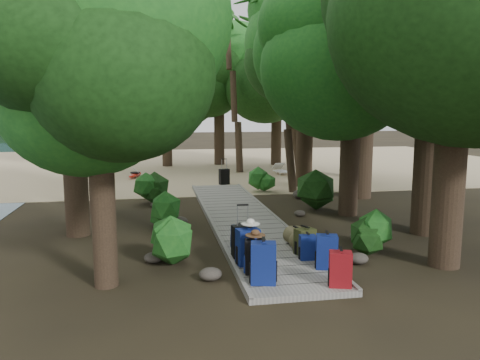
{
  "coord_description": "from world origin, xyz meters",
  "views": [
    {
      "loc": [
        -2.46,
        -12.19,
        3.18
      ],
      "look_at": [
        0.19,
        2.4,
        1.0
      ],
      "focal_mm": 35.0,
      "sensor_mm": 36.0,
      "label": 1
    }
  ],
  "objects": [
    {
      "name": "sand_beach",
      "position": [
        0.0,
        16.0,
        0.01
      ],
      "size": [
        40.0,
        22.0,
        0.02
      ],
      "primitive_type": "cube",
      "color": "tan",
      "rests_on": "ground"
    },
    {
      "name": "rock_right_b",
      "position": [
        2.46,
        -1.62,
        0.12
      ],
      "size": [
        0.43,
        0.38,
        0.23
      ],
      "primitive_type": null,
      "color": "#4C473F",
      "rests_on": "ground"
    },
    {
      "name": "shrub_right_b",
      "position": [
        2.73,
        2.02,
        0.64
      ],
      "size": [
        1.42,
        1.42,
        1.28
      ],
      "primitive_type": null,
      "color": "#18511A",
      "rests_on": "ground"
    },
    {
      "name": "tree_right_f",
      "position": [
        6.93,
        9.1,
        5.44
      ],
      "size": [
        6.09,
        6.09,
        10.88
      ],
      "primitive_type": null,
      "color": "black",
      "rests_on": "ground"
    },
    {
      "name": "tree_back_a",
      "position": [
        -1.78,
        15.29,
        4.11
      ],
      "size": [
        4.74,
        4.74,
        8.21
      ],
      "primitive_type": null,
      "color": "black",
      "rests_on": "ground"
    },
    {
      "name": "backpack_right_a",
      "position": [
        0.69,
        -4.73,
        0.47
      ],
      "size": [
        0.45,
        0.38,
        0.69
      ],
      "primitive_type": null,
      "rotation": [
        0.0,
        0.0,
        -0.3
      ],
      "color": "maroon",
      "rests_on": "boardwalk"
    },
    {
      "name": "tree_right_b",
      "position": [
        4.48,
        -1.28,
        5.45
      ],
      "size": [
        6.11,
        6.11,
        10.9
      ],
      "primitive_type": null,
      "color": "black",
      "rests_on": "ground"
    },
    {
      "name": "duffel_right_khaki",
      "position": [
        0.7,
        -2.15,
        0.32
      ],
      "size": [
        0.55,
        0.69,
        0.4
      ],
      "primitive_type": null,
      "rotation": [
        0.0,
        0.0,
        0.29
      ],
      "color": "brown",
      "rests_on": "boardwalk"
    },
    {
      "name": "backpack_right_c",
      "position": [
        0.61,
        -3.16,
        0.4
      ],
      "size": [
        0.35,
        0.26,
        0.57
      ],
      "primitive_type": null,
      "rotation": [
        0.0,
        0.0,
        -0.09
      ],
      "color": "navy",
      "rests_on": "boardwalk"
    },
    {
      "name": "backpack_left_d",
      "position": [
        -0.63,
        -1.98,
        0.39
      ],
      "size": [
        0.41,
        0.35,
        0.53
      ],
      "primitive_type": null,
      "rotation": [
        0.0,
        0.0,
        -0.32
      ],
      "color": "navy",
      "rests_on": "boardwalk"
    },
    {
      "name": "shrub_right_c",
      "position": [
        1.74,
        5.72,
        0.39
      ],
      "size": [
        0.87,
        0.87,
        0.79
      ],
      "primitive_type": null,
      "color": "#18511A",
      "rests_on": "ground"
    },
    {
      "name": "suitcase_on_boardwalk",
      "position": [
        -0.69,
        -2.77,
        0.46
      ],
      "size": [
        0.47,
        0.29,
        0.69
      ],
      "primitive_type": null,
      "rotation": [
        0.0,
        0.0,
        0.12
      ],
      "color": "black",
      "rests_on": "boardwalk"
    },
    {
      "name": "backpack_left_c",
      "position": [
        -0.68,
        -3.26,
        0.53
      ],
      "size": [
        0.49,
        0.39,
        0.81
      ],
      "primitive_type": null,
      "rotation": [
        0.0,
        0.0,
        0.18
      ],
      "color": "navy",
      "rests_on": "boardwalk"
    },
    {
      "name": "tree_left_b",
      "position": [
        -4.48,
        0.17,
        4.31
      ],
      "size": [
        4.79,
        4.79,
        8.62
      ],
      "primitive_type": null,
      "color": "black",
      "rests_on": "ground"
    },
    {
      "name": "kayak",
      "position": [
        -3.45,
        10.75,
        0.19
      ],
      "size": [
        1.58,
        3.44,
        0.34
      ],
      "primitive_type": "ellipsoid",
      "rotation": [
        0.0,
        0.0,
        -0.26
      ],
      "color": "red",
      "rests_on": "sand_beach"
    },
    {
      "name": "rock_right_c",
      "position": [
        1.84,
        1.25,
        0.09
      ],
      "size": [
        0.34,
        0.31,
        0.19
      ],
      "primitive_type": null,
      "color": "#4C473F",
      "rests_on": "ground"
    },
    {
      "name": "shrub_left_c",
      "position": [
        -2.64,
        4.05,
        0.51
      ],
      "size": [
        1.14,
        1.14,
        1.03
      ],
      "primitive_type": null,
      "color": "#18511A",
      "rests_on": "ground"
    },
    {
      "name": "palm_right_c",
      "position": [
        2.15,
        12.01,
        3.95
      ],
      "size": [
        4.97,
        4.97,
        7.9
      ],
      "primitive_type": null,
      "color": "#0F3912",
      "rests_on": "ground"
    },
    {
      "name": "backpack_right_b",
      "position": [
        0.8,
        -3.77,
        0.49
      ],
      "size": [
        0.47,
        0.39,
        0.74
      ],
      "primitive_type": null,
      "rotation": [
        0.0,
        0.0,
        -0.27
      ],
      "color": "navy",
      "rests_on": "boardwalk"
    },
    {
      "name": "tree_right_c",
      "position": [
        3.38,
        1.2,
        4.17
      ],
      "size": [
        4.82,
        4.82,
        8.34
      ],
      "primitive_type": null,
      "color": "black",
      "rests_on": "ground"
    },
    {
      "name": "hat_brown",
      "position": [
        -0.63,
        -3.75,
        0.9
      ],
      "size": [
        0.38,
        0.38,
        0.12
      ],
      "primitive_type": null,
      "color": "#51351E",
      "rests_on": "backpack_left_b"
    },
    {
      "name": "backpack_left_a",
      "position": [
        -0.61,
        -4.35,
        0.54
      ],
      "size": [
        0.5,
        0.4,
        0.84
      ],
      "primitive_type": null,
      "rotation": [
        0.0,
        0.0,
        -0.22
      ],
      "color": "navy",
      "rests_on": "boardwalk"
    },
    {
      "name": "rock_left_b",
      "position": [
        -2.55,
        -2.46,
        0.11
      ],
      "size": [
        0.41,
        0.37,
        0.22
      ],
      "primitive_type": null,
      "color": "#4C473F",
      "rests_on": "ground"
    },
    {
      "name": "tree_left_a",
      "position": [
        -3.41,
        -3.65,
        3.12
      ],
      "size": [
        3.75,
        3.75,
        6.25
      ],
      "primitive_type": null,
      "color": "black",
      "rests_on": "ground"
    },
    {
      "name": "backpack_left_b",
      "position": [
        -0.64,
        -3.8,
        0.48
      ],
      "size": [
        0.43,
        0.33,
        0.73
      ],
      "primitive_type": null,
      "rotation": [
        0.0,
        0.0,
        -0.14
      ],
      "color": "black",
      "rests_on": "boardwalk"
    },
    {
      "name": "tree_left_c",
      "position": [
        -4.23,
        2.67,
        4.09
      ],
      "size": [
        4.7,
        4.7,
        8.18
      ],
      "primitive_type": null,
      "color": "black",
      "rests_on": "ground"
    },
    {
      "name": "tree_back_b",
      "position": [
        1.33,
        15.62,
        4.41
      ],
      "size": [
        4.94,
        4.94,
        8.82
      ],
      "primitive_type": null,
      "color": "black",
      "rests_on": "ground"
    },
    {
      "name": "rock_left_a",
      "position": [
        -1.49,
        -3.71,
        0.12
      ],
      "size": [
        0.44,
        0.4,
        0.24
      ],
      "primitive_type": null,
      "color": "#4C473F",
      "rests_on": "ground"
    },
    {
      "name": "palm_right_b",
      "position": [
        4.82,
        11.14,
        4.13
      ],
      "size": [
        4.28,
        4.28,
        8.26
      ],
      "primitive_type": null,
      "color": "#0F3912",
      "rests_on": "ground"
    },
    {
      "name": "tree_right_e",
      "position": [
        3.74,
        6.7,
        4.91
      ],
      "size": [
        5.45,
        5.45,
        9.81
      ],
      "primitive_type": null,
      "color": "black",
      "rests_on": "ground"
    },
    {
      "name": "tree_right_d",
      "position": [
        5.01,
        3.88,
        5.72
      ],
      "size": [
        6.24,
        6.24,
        11.45
      ],
      "primitive_type": null,
      "color": "black",
      "rests_on": "ground"
    },
    {
      "name": "shrub_left_a",
      "position": [
        -2.35,
        -2.74,
        0.53
      ],
      "size": [
        1.17,
        1.17,
        1.06
      ],
      "primitive_type": null,
      "color": "#18511A",
      "rests_on": "ground"
    },
    {
      "name": "tree_right_a",
      "position": [
        3.39,
        -3.73,
        4.52
      ],
      "size": [
        5.42,
        5.42,
        9.04
      ],
      "primitive_type": null,
      "color": "black",
      "rests_on": "ground"
    },
    {
      "name": "shrub_left_b",
      "position": [
        -2.2,
        0.53,
        0.43
      ],
      "size": [
        0.95,
        0.95,
        0.85
      ],
      "primitive_type": null,
      "color": "#18511A",
      "rests_on": "ground"
    },
    {
      "name": "tree_back_c",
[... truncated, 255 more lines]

